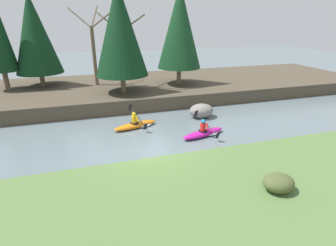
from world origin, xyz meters
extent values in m
plane|color=slate|center=(0.00, 0.00, 0.00)|extent=(90.00, 90.00, 0.00)
cube|color=#56753D|center=(0.00, -5.32, 0.27)|extent=(44.00, 7.87, 0.54)
cube|color=#4C4233|center=(0.00, 10.80, 0.50)|extent=(44.00, 9.96, 0.99)
cylinder|color=brown|center=(-8.41, 11.48, 1.71)|extent=(0.36, 0.36, 1.42)
cylinder|color=brown|center=(-5.97, 12.04, 1.52)|extent=(0.36, 0.36, 1.05)
cone|color=#0F3319|center=(-5.97, 12.04, 5.03)|extent=(3.54, 3.54, 5.97)
cylinder|color=#7A664C|center=(0.04, 8.20, 1.62)|extent=(0.36, 0.36, 1.25)
cone|color=#0F3319|center=(0.04, 8.20, 5.37)|extent=(3.75, 3.75, 6.25)
cylinder|color=#7A664C|center=(4.87, 9.55, 1.67)|extent=(0.36, 0.36, 1.35)
cone|color=#143D1E|center=(4.87, 9.55, 5.48)|extent=(3.50, 3.50, 6.27)
cylinder|color=brown|center=(-1.75, 11.10, 3.29)|extent=(0.28, 0.28, 4.59)
cylinder|color=brown|center=(-2.54, 11.77, 6.16)|extent=(1.70, 1.46, 1.54)
cylinder|color=brown|center=(-0.91, 10.40, 6.07)|extent=(1.79, 1.53, 1.36)
cylinder|color=brown|center=(-1.42, 12.01, 6.25)|extent=(0.79, 1.92, 1.71)
cylinder|color=brown|center=(0.24, 9.57, 3.16)|extent=(0.28, 0.28, 4.33)
cylinder|color=brown|center=(-0.50, 10.19, 5.86)|extent=(1.61, 1.38, 1.46)
cylinder|color=brown|center=(1.03, 8.90, 5.77)|extent=(1.69, 1.45, 1.29)
cylinder|color=brown|center=(0.56, 10.42, 5.94)|extent=(0.75, 1.82, 1.62)
ellipsoid|color=#4C562D|center=(3.52, -4.88, 0.84)|extent=(1.10, 0.91, 0.59)
ellipsoid|color=#C61999|center=(3.41, 1.10, 0.17)|extent=(2.76, 1.29, 0.34)
cone|color=#C61999|center=(4.61, 1.43, 0.19)|extent=(0.39, 0.29, 0.20)
cylinder|color=black|center=(3.37, 1.09, 0.31)|extent=(0.59, 0.59, 0.08)
cylinder|color=red|center=(3.37, 1.09, 0.56)|extent=(0.37, 0.37, 0.42)
sphere|color=#1E89D1|center=(3.37, 1.09, 0.89)|extent=(0.28, 0.28, 0.23)
cylinder|color=red|center=(3.40, 1.35, 0.65)|extent=(0.15, 0.24, 0.35)
cylinder|color=red|center=(3.53, 0.88, 0.65)|extent=(0.15, 0.24, 0.35)
cylinder|color=black|center=(3.59, 1.15, 0.69)|extent=(0.54, 1.86, 0.65)
cube|color=black|center=(3.34, 2.07, 1.00)|extent=(0.23, 0.21, 0.41)
cube|color=black|center=(3.84, 0.23, 0.38)|extent=(0.23, 0.21, 0.41)
ellipsoid|color=white|center=(3.94, 1.25, 0.09)|extent=(1.25, 0.96, 0.18)
ellipsoid|color=orange|center=(0.01, 3.36, 0.17)|extent=(2.76, 1.35, 0.34)
cone|color=orange|center=(1.20, 3.72, 0.19)|extent=(0.39, 0.29, 0.20)
cylinder|color=black|center=(-0.04, 3.35, 0.31)|extent=(0.60, 0.60, 0.08)
cylinder|color=yellow|center=(-0.04, 3.35, 0.56)|extent=(0.37, 0.37, 0.42)
sphere|color=yellow|center=(-0.04, 3.35, 0.89)|extent=(0.29, 0.29, 0.23)
cylinder|color=yellow|center=(-0.01, 3.61, 0.65)|extent=(0.15, 0.24, 0.35)
cylinder|color=yellow|center=(0.13, 3.15, 0.65)|extent=(0.15, 0.24, 0.35)
cylinder|color=black|center=(0.18, 3.41, 0.69)|extent=(0.58, 1.84, 0.65)
cube|color=black|center=(-0.09, 4.33, 1.00)|extent=(0.24, 0.21, 0.41)
cube|color=black|center=(0.46, 2.50, 0.38)|extent=(0.24, 0.21, 0.41)
ellipsoid|color=white|center=(0.54, 3.52, 0.09)|extent=(1.25, 0.99, 0.18)
ellipsoid|color=gray|center=(4.52, 3.93, 0.46)|extent=(1.61, 1.26, 0.91)
camera|label=1|loc=(-2.29, -11.02, 6.03)|focal=28.00mm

